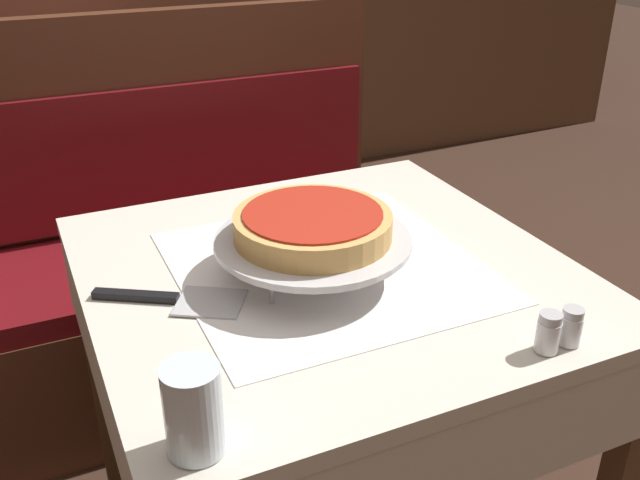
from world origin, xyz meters
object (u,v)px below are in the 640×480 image
object	(u,v)px
dining_table_front	(327,319)
booth_bench	(180,287)
pizza_pan_stand	(313,242)
pizza_server	(175,299)
condiment_caddy	(87,52)
deep_dish_pizza	(313,225)
water_glass_near	(194,410)
dining_table_rear	(70,96)
pepper_shaker	(571,327)
salt_shaker	(548,332)

from	to	relation	value
dining_table_front	booth_bench	bearing A→B (deg)	97.83
booth_bench	pizza_pan_stand	xyz separation A→B (m)	(0.07, -0.80, 0.50)
pizza_server	condiment_caddy	bearing A→B (deg)	86.02
deep_dish_pizza	condiment_caddy	xyz separation A→B (m)	(-0.12, 1.84, -0.04)
pizza_pan_stand	deep_dish_pizza	world-z (taller)	deep_dish_pizza
water_glass_near	dining_table_rear	bearing A→B (deg)	87.32
dining_table_rear	deep_dish_pizza	xyz separation A→B (m)	(0.21, -1.82, 0.20)
condiment_caddy	water_glass_near	bearing A→B (deg)	-94.96
pepper_shaker	pizza_pan_stand	bearing A→B (deg)	127.01
pizza_server	pepper_shaker	xyz separation A→B (m)	(0.51, -0.37, 0.03)
dining_table_front	condiment_caddy	bearing A→B (deg)	94.91
booth_bench	water_glass_near	world-z (taller)	booth_bench
deep_dish_pizza	pizza_server	xyz separation A→B (m)	(-0.25, 0.01, -0.10)
booth_bench	salt_shaker	bearing A→B (deg)	-75.75
pepper_shaker	pizza_server	bearing A→B (deg)	144.33
pizza_server	condiment_caddy	world-z (taller)	condiment_caddy
pizza_server	water_glass_near	bearing A→B (deg)	-99.98
booth_bench	deep_dish_pizza	distance (m)	0.97
pepper_shaker	dining_table_rear	bearing A→B (deg)	102.29
pizza_server	pizza_pan_stand	bearing A→B (deg)	-3.30
dining_table_rear	pepper_shaker	bearing A→B (deg)	-77.71
water_glass_near	condiment_caddy	xyz separation A→B (m)	(0.19, 2.18, -0.00)
dining_table_rear	condiment_caddy	size ratio (longest dim) A/B	4.32
salt_shaker	pizza_server	bearing A→B (deg)	141.91
pizza_server	water_glass_near	size ratio (longest dim) A/B	2.06
booth_bench	water_glass_near	distance (m)	1.27
dining_table_rear	pizza_pan_stand	bearing A→B (deg)	-83.51
salt_shaker	deep_dish_pizza	bearing A→B (deg)	122.28
booth_bench	pizza_server	world-z (taller)	booth_bench
pizza_pan_stand	pizza_server	xyz separation A→B (m)	(-0.25, 0.01, -0.06)
dining_table_rear	salt_shaker	size ratio (longest dim) A/B	12.09
dining_table_rear	condiment_caddy	xyz separation A→B (m)	(0.09, 0.02, 0.15)
pepper_shaker	dining_table_front	bearing A→B (deg)	121.56
water_glass_near	salt_shaker	distance (m)	0.53
dining_table_front	dining_table_rear	xyz separation A→B (m)	(-0.24, 1.80, 0.02)
pizza_server	dining_table_rear	bearing A→B (deg)	88.77
booth_bench	pizza_server	distance (m)	0.92
pizza_pan_stand	condiment_caddy	size ratio (longest dim) A/B	1.94
pepper_shaker	condiment_caddy	world-z (taller)	condiment_caddy
booth_bench	pepper_shaker	world-z (taller)	booth_bench
dining_table_rear	pizza_pan_stand	world-z (taller)	pizza_pan_stand
deep_dish_pizza	pizza_server	distance (m)	0.26
booth_bench	condiment_caddy	xyz separation A→B (m)	(-0.05, 1.04, 0.49)
dining_table_rear	water_glass_near	world-z (taller)	water_glass_near
pepper_shaker	salt_shaker	bearing A→B (deg)	180.00
dining_table_front	pepper_shaker	bearing A→B (deg)	-58.44
dining_table_rear	salt_shaker	bearing A→B (deg)	-78.80
pizza_pan_stand	dining_table_rear	bearing A→B (deg)	96.49
pepper_shaker	condiment_caddy	distance (m)	2.22
dining_table_rear	condiment_caddy	world-z (taller)	condiment_caddy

